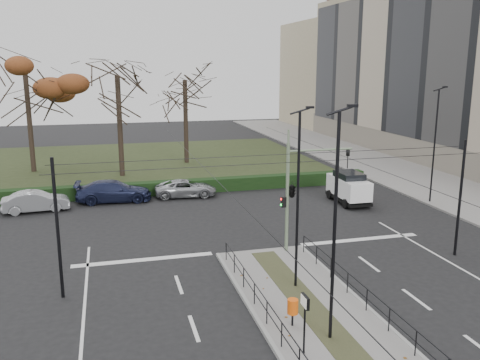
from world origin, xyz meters
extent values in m
plane|color=black|center=(0.00, 0.00, 0.00)|extent=(140.00, 140.00, 0.00)
cube|color=slate|center=(0.00, -2.50, 0.07)|extent=(4.40, 15.00, 0.14)
cube|color=slate|center=(18.00, 22.00, 0.07)|extent=(8.00, 90.00, 0.14)
cube|color=#262E17|center=(-6.00, 32.00, 0.05)|extent=(38.00, 26.00, 0.10)
cube|color=black|center=(-6.00, 18.60, 0.50)|extent=(38.00, 1.00, 1.00)
cube|color=tan|center=(28.00, 24.00, 9.00)|extent=(12.00, 52.00, 18.00)
cube|color=black|center=(21.95, 24.00, 9.90)|extent=(0.10, 50.96, 14.76)
cylinder|color=black|center=(-2.05, 4.00, 0.59)|extent=(0.04, 0.04, 0.90)
cylinder|color=black|center=(2.05, 4.00, 0.59)|extent=(0.04, 0.04, 0.90)
cylinder|color=black|center=(-2.05, -2.60, 1.04)|extent=(0.04, 13.20, 0.04)
cylinder|color=black|center=(2.05, -2.60, 1.04)|extent=(0.04, 13.20, 0.04)
cylinder|color=black|center=(-9.60, 2.00, 3.00)|extent=(0.14, 0.14, 6.00)
cylinder|color=black|center=(9.60, 2.00, 3.00)|extent=(0.14, 0.14, 6.00)
cylinder|color=black|center=(0.00, 1.00, 5.50)|extent=(20.00, 0.02, 0.02)
cylinder|color=black|center=(0.00, 3.00, 5.50)|extent=(20.00, 0.02, 0.02)
cylinder|color=black|center=(-3.50, -2.00, 5.30)|extent=(0.02, 34.00, 0.02)
cylinder|color=black|center=(3.50, -2.00, 5.30)|extent=(0.02, 34.00, 0.02)
cylinder|color=slate|center=(1.28, 4.50, 2.97)|extent=(0.17, 0.17, 5.66)
cylinder|color=slate|center=(3.02, 4.50, 5.37)|extent=(3.49, 0.11, 0.11)
imported|color=black|center=(4.55, 4.50, 4.82)|extent=(0.16, 0.20, 0.98)
imported|color=black|center=(1.52, 4.50, 3.41)|extent=(0.50, 2.17, 0.87)
cube|color=black|center=(1.08, 4.50, 2.75)|extent=(0.24, 0.17, 0.54)
sphere|color=#FF0C0C|center=(0.98, 4.50, 2.92)|extent=(0.12, 0.12, 0.12)
sphere|color=#0CE533|center=(0.98, 4.50, 2.62)|extent=(0.12, 0.12, 0.12)
cylinder|color=black|center=(-1.17, -2.97, 0.39)|extent=(0.08, 0.08, 0.51)
cylinder|color=#E8550D|center=(-1.17, -2.97, 0.90)|extent=(0.40, 0.40, 0.56)
cylinder|color=black|center=(-1.46, -4.81, 1.13)|extent=(0.07, 0.07, 1.97)
cube|color=black|center=(-1.46, -4.81, 2.01)|extent=(0.10, 0.54, 0.41)
cube|color=white|center=(-1.52, -4.81, 2.01)|extent=(0.02, 0.47, 0.35)
cylinder|color=black|center=(-0.20, -4.13, 4.14)|extent=(0.12, 0.12, 7.99)
cube|color=black|center=(0.25, -4.13, 8.28)|extent=(0.35, 0.14, 0.10)
cylinder|color=black|center=(0.18, 0.25, 3.94)|extent=(0.11, 0.11, 7.61)
cube|color=black|center=(0.61, 0.25, 7.89)|extent=(0.33, 0.13, 0.10)
cylinder|color=black|center=(14.50, 11.17, 4.07)|extent=(0.12, 0.12, 7.85)
cube|color=black|center=(14.94, 11.17, 8.14)|extent=(0.34, 0.14, 0.10)
imported|color=#989B9F|center=(-12.26, 16.03, 0.70)|extent=(4.38, 1.88, 1.40)
imported|color=#1C2141|center=(-7.18, 17.36, 0.77)|extent=(5.41, 2.46, 1.54)
imported|color=#989B9F|center=(-1.96, 17.46, 0.63)|extent=(4.70, 2.46, 1.26)
cube|color=white|center=(8.93, 12.75, 1.15)|extent=(1.73, 4.01, 1.29)
cube|color=black|center=(8.93, 12.75, 1.93)|extent=(1.57, 2.21, 0.60)
cube|color=black|center=(8.93, 12.75, 0.30)|extent=(1.76, 4.09, 0.18)
cylinder|color=black|center=(9.76, 11.42, 0.33)|extent=(0.23, 0.66, 0.66)
cylinder|color=black|center=(8.08, 11.44, 0.33)|extent=(0.23, 0.66, 0.66)
cylinder|color=black|center=(9.79, 14.06, 0.33)|extent=(0.23, 0.66, 0.66)
cylinder|color=black|center=(8.11, 14.08, 0.33)|extent=(0.23, 0.66, 0.66)
cylinder|color=black|center=(-14.08, 29.77, 4.54)|extent=(0.44, 0.44, 8.88)
ellipsoid|color=#5B2A14|center=(-14.08, 29.77, 8.98)|extent=(9.92, 9.92, 5.58)
cylinder|color=black|center=(0.15, 30.59, 4.15)|extent=(0.44, 0.44, 8.11)
cylinder|color=black|center=(-6.31, 25.87, 4.41)|extent=(0.44, 0.44, 8.62)
camera|label=1|loc=(-7.43, -19.06, 9.53)|focal=38.00mm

